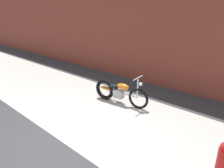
% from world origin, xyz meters
% --- Properties ---
extents(ground_plane, '(80.00, 80.00, 0.00)m').
position_xyz_m(ground_plane, '(0.00, 0.00, 0.00)').
color(ground_plane, '#38383A').
extents(sidewalk_slab, '(36.00, 3.50, 0.01)m').
position_xyz_m(sidewalk_slab, '(0.00, 1.75, 0.00)').
color(sidewalk_slab, '#B2ADA3').
rests_on(sidewalk_slab, ground).
extents(brick_building_wall, '(36.00, 0.50, 5.54)m').
position_xyz_m(brick_building_wall, '(0.00, 5.20, 2.77)').
color(brick_building_wall, brown).
rests_on(brick_building_wall, ground).
extents(motorcycle_orange, '(2.00, 0.58, 1.03)m').
position_xyz_m(motorcycle_orange, '(-0.53, 2.55, 0.40)').
color(motorcycle_orange, black).
rests_on(motorcycle_orange, ground).
extents(fire_hydrant, '(0.22, 0.22, 0.84)m').
position_xyz_m(fire_hydrant, '(3.09, 1.18, 0.42)').
color(fire_hydrant, red).
rests_on(fire_hydrant, ground).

